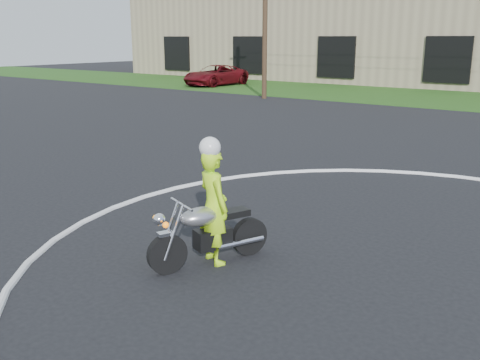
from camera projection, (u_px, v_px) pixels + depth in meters
The scene contains 5 objects.
ground at pixel (323, 355), 5.90m from camera, with size 120.00×120.00×0.00m, color black.
primary_motorcycle at pixel (208, 232), 8.15m from camera, with size 1.04×1.92×1.07m.
rider_primary_grp at pixel (213, 203), 8.13m from camera, with size 0.77×0.65×1.98m.
pickup_grp at pixel (216, 75), 38.96m from camera, with size 2.65×5.37×1.47m.
warehouse at pixel (359, 28), 46.21m from camera, with size 41.00×17.00×8.30m.
Camera 1 is at (2.36, -4.72, 3.39)m, focal length 40.00 mm.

